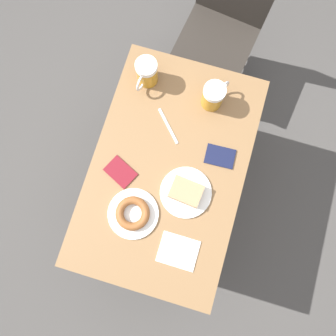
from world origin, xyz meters
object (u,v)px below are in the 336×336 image
(chair, at_px, (226,17))
(passport_far_edge, at_px, (120,172))
(beer_mug_center, at_px, (214,96))
(plate_with_cake, at_px, (186,192))
(plate_with_donut, at_px, (133,213))
(passport_near_edge, at_px, (220,156))
(napkin_folded, at_px, (178,251))
(beer_mug_left, at_px, (147,73))
(fork, at_px, (168,126))

(chair, xyz_separation_m, passport_far_edge, (-0.24, -0.99, 0.19))
(beer_mug_center, bearing_deg, passport_far_edge, -124.64)
(chair, distance_m, beer_mug_center, 0.62)
(plate_with_cake, height_order, plate_with_donut, plate_with_cake)
(passport_near_edge, relative_size, passport_far_edge, 0.86)
(plate_with_cake, xyz_separation_m, passport_near_edge, (0.10, 0.19, -0.02))
(plate_with_donut, bearing_deg, napkin_folded, -22.59)
(plate_with_donut, bearing_deg, chair, 83.23)
(passport_near_edge, bearing_deg, beer_mug_left, 148.09)
(plate_with_cake, distance_m, passport_far_edge, 0.29)
(plate_with_cake, height_order, fork, plate_with_cake)
(plate_with_cake, relative_size, fork, 1.58)
(beer_mug_center, bearing_deg, beer_mug_left, 176.24)
(beer_mug_left, bearing_deg, chair, 64.83)
(chair, distance_m, passport_far_edge, 1.03)
(napkin_folded, bearing_deg, beer_mug_center, 93.31)
(chair, bearing_deg, passport_near_edge, -71.23)
(beer_mug_left, xyz_separation_m, passport_near_edge, (0.41, -0.25, -0.06))
(plate_with_cake, height_order, passport_near_edge, plate_with_cake)
(plate_with_cake, bearing_deg, fork, 120.78)
(beer_mug_left, bearing_deg, fork, -50.59)
(beer_mug_center, xyz_separation_m, passport_far_edge, (-0.29, -0.42, -0.06))
(beer_mug_center, distance_m, passport_near_edge, 0.26)
(fork, bearing_deg, napkin_folded, -69.03)
(plate_with_donut, height_order, napkin_folded, plate_with_donut)
(plate_with_cake, bearing_deg, passport_near_edge, 62.82)
(plate_with_donut, relative_size, beer_mug_left, 1.53)
(napkin_folded, distance_m, passport_far_edge, 0.41)
(beer_mug_left, distance_m, napkin_folded, 0.77)
(plate_with_cake, height_order, napkin_folded, plate_with_cake)
(chair, height_order, beer_mug_left, chair)
(plate_with_cake, bearing_deg, beer_mug_center, 90.20)
(chair, relative_size, passport_near_edge, 6.80)
(napkin_folded, xyz_separation_m, fork, (-0.19, 0.50, -0.00))
(chair, bearing_deg, napkin_folded, -77.77)
(napkin_folded, height_order, passport_far_edge, passport_far_edge)
(beer_mug_left, xyz_separation_m, fork, (0.15, -0.19, -0.06))
(chair, height_order, fork, chair)
(beer_mug_left, xyz_separation_m, beer_mug_center, (0.31, -0.02, 0.00))
(beer_mug_center, relative_size, napkin_folded, 0.82)
(plate_with_donut, xyz_separation_m, napkin_folded, (0.22, -0.09, -0.02))
(beer_mug_left, bearing_deg, passport_near_edge, -31.91)
(napkin_folded, distance_m, fork, 0.54)
(passport_near_edge, bearing_deg, napkin_folded, -98.12)
(plate_with_donut, xyz_separation_m, passport_far_edge, (-0.11, 0.15, -0.01))
(beer_mug_left, relative_size, passport_near_edge, 1.07)
(plate_with_donut, height_order, passport_near_edge, plate_with_donut)
(plate_with_donut, relative_size, napkin_folded, 1.35)
(beer_mug_left, xyz_separation_m, napkin_folded, (0.34, -0.69, -0.06))
(chair, distance_m, passport_near_edge, 0.83)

